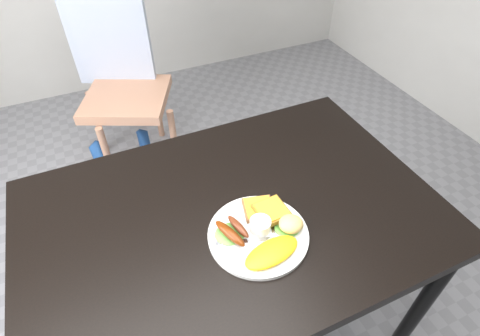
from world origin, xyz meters
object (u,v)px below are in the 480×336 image
Objects in this scene: dining_table at (232,215)px; plate at (258,235)px; person at (148,142)px; dining_chair at (127,98)px.

plate reaches higher than dining_table.
dining_table is 0.12m from plate.
dining_table is 0.83× the size of person.
dining_table is 4.38× the size of plate.
person reaches higher than dining_chair.
dining_table is 2.74× the size of dining_chair.
person is (-0.14, 0.45, -0.01)m from dining_table.
dining_chair is at bearing 95.24° from dining_table.
person is at bearing 106.76° from plate.
dining_table is 0.47m from person.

